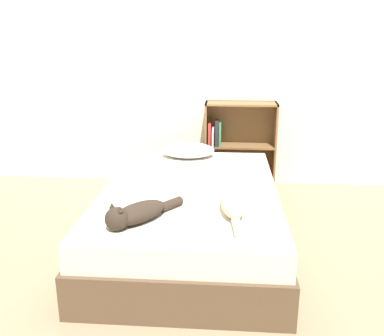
% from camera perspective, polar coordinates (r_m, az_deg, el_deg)
% --- Properties ---
extents(ground_plane, '(8.00, 8.00, 0.00)m').
position_cam_1_polar(ground_plane, '(3.40, -0.20, -9.82)').
color(ground_plane, '#997F60').
extents(wall_back, '(8.00, 0.06, 2.50)m').
position_cam_1_polar(wall_back, '(4.54, 1.34, 13.50)').
color(wall_back, silver).
rests_on(wall_back, ground_plane).
extents(bed, '(1.32, 2.07, 0.46)m').
position_cam_1_polar(bed, '(3.31, -0.21, -6.33)').
color(bed, brown).
rests_on(bed, ground_plane).
extents(pillow, '(0.50, 0.36, 0.13)m').
position_cam_1_polar(pillow, '(3.99, -0.56, 2.40)').
color(pillow, white).
rests_on(pillow, bed).
extents(cat_light, '(0.19, 0.58, 0.15)m').
position_cam_1_polar(cat_light, '(2.76, 5.39, -4.63)').
color(cat_light, beige).
rests_on(cat_light, bed).
extents(cat_dark, '(0.44, 0.51, 0.16)m').
position_cam_1_polar(cat_dark, '(2.63, -7.51, -6.01)').
color(cat_dark, '#33281E').
rests_on(cat_dark, bed).
extents(bookshelf, '(0.73, 0.26, 0.90)m').
position_cam_1_polar(bookshelf, '(4.53, 6.06, 3.28)').
color(bookshelf, brown).
rests_on(bookshelf, ground_plane).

